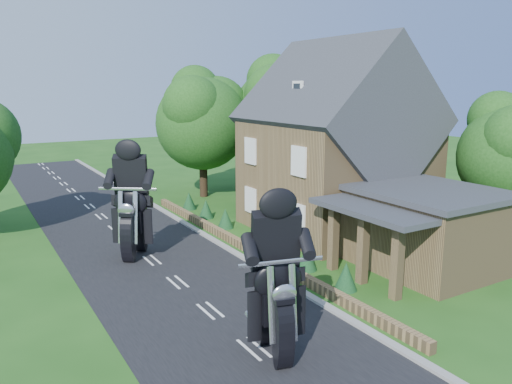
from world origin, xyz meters
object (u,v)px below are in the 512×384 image
garden_wall (246,247)px  motorcycle_lead (275,332)px  annex (426,227)px  house (336,150)px  motorcycle_follow (134,240)px

garden_wall → motorcycle_lead: motorcycle_lead is taller
garden_wall → annex: annex is taller
house → annex: 7.30m
motorcycle_follow → annex: bearing=-179.8°
motorcycle_follow → house: bearing=-147.8°
motorcycle_lead → house: bearing=-122.1°
annex → garden_wall: bearing=133.8°
motorcycle_lead → motorcycle_follow: bearing=-71.2°
garden_wall → house: size_ratio=2.15×
garden_wall → annex: 8.19m
house → motorcycle_lead: (-10.18, -9.66, -3.59)m
annex → motorcycle_follow: annex is taller
garden_wall → house: 7.52m
garden_wall → annex: bearing=-46.2°
house → annex: size_ratio=1.45×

